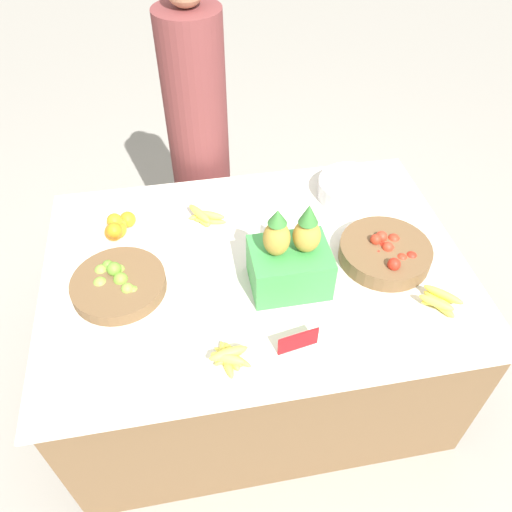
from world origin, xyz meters
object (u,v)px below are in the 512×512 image
object	(u,v)px
price_sign	(298,341)
vendor_person	(200,153)
tomato_basket	(385,253)
metal_bowl	(352,189)
produce_crate	(290,260)
lime_bowl	(118,284)

from	to	relation	value
price_sign	vendor_person	world-z (taller)	vendor_person
tomato_basket	vendor_person	distance (m)	1.11
metal_bowl	produce_crate	bearing A→B (deg)	-130.46
lime_bowl	price_sign	world-z (taller)	lime_bowl
lime_bowl	tomato_basket	bearing A→B (deg)	-1.67
price_sign	vendor_person	xyz separation A→B (m)	(-0.21, 1.25, -0.04)
price_sign	lime_bowl	bearing A→B (deg)	137.48
tomato_basket	produce_crate	world-z (taller)	produce_crate
lime_bowl	produce_crate	distance (m)	0.66
metal_bowl	produce_crate	distance (m)	0.62
tomato_basket	price_sign	bearing A→B (deg)	-141.41
lime_bowl	price_sign	size ratio (longest dim) A/B	2.44
vendor_person	tomato_basket	bearing A→B (deg)	-53.73
price_sign	vendor_person	distance (m)	1.27
lime_bowl	price_sign	bearing A→B (deg)	-32.43
metal_bowl	vendor_person	bearing A→B (deg)	143.47
metal_bowl	vendor_person	distance (m)	0.81
metal_bowl	produce_crate	world-z (taller)	produce_crate
lime_bowl	vendor_person	bearing A→B (deg)	65.37
metal_bowl	price_sign	xyz separation A→B (m)	(-0.44, -0.77, -0.00)
tomato_basket	vendor_person	world-z (taller)	vendor_person
metal_bowl	produce_crate	xyz separation A→B (m)	(-0.40, -0.47, 0.08)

